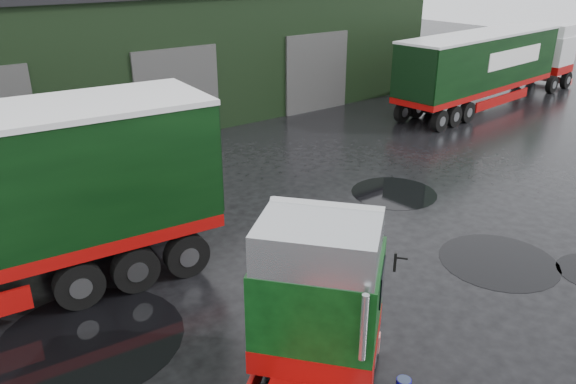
% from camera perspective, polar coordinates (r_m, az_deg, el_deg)
% --- Properties ---
extents(ground, '(100.00, 100.00, 0.00)m').
position_cam_1_polar(ground, '(14.55, 7.87, -9.22)').
color(ground, black).
extents(warehouse, '(32.40, 12.40, 6.30)m').
position_cam_1_polar(warehouse, '(30.88, -16.50, 13.65)').
color(warehouse, black).
rests_on(warehouse, ground).
extents(hero_tractor, '(6.03, 5.59, 3.60)m').
position_cam_1_polar(hero_tractor, '(9.22, 1.26, -16.88)').
color(hero_tractor, '#09330F').
rests_on(hero_tractor, ground).
extents(lorry_right, '(15.48, 4.02, 4.02)m').
position_cam_1_polar(lorry_right, '(31.80, 18.87, 11.51)').
color(lorry_right, silver).
rests_on(lorry_right, ground).
extents(tree_back_b, '(4.40, 4.40, 7.50)m').
position_cam_1_polar(tree_back_b, '(43.10, -11.48, 17.34)').
color(tree_back_b, black).
rests_on(tree_back_b, ground).
extents(puddle_1, '(2.97, 2.97, 0.01)m').
position_cam_1_polar(puddle_1, '(19.98, 10.71, -0.08)').
color(puddle_1, black).
rests_on(puddle_1, ground).
extents(puddle_2, '(4.02, 4.02, 0.01)m').
position_cam_1_polar(puddle_2, '(13.31, -19.41, -13.88)').
color(puddle_2, black).
rests_on(puddle_2, ground).
extents(puddle_4, '(3.17, 3.17, 0.01)m').
position_cam_1_polar(puddle_4, '(16.42, 20.59, -6.59)').
color(puddle_4, black).
rests_on(puddle_4, ground).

